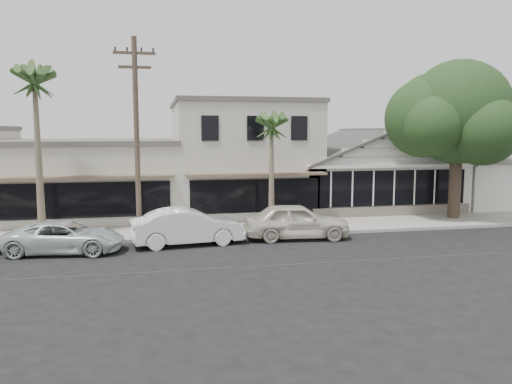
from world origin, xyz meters
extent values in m
plane|color=black|center=(0.00, 0.00, 0.00)|extent=(140.00, 140.00, 0.00)
cube|color=#9E9991|center=(-8.00, 6.75, 0.07)|extent=(90.00, 3.50, 0.15)
cube|color=silver|center=(5.00, 12.50, 1.50)|extent=(10.00, 8.00, 3.00)
cube|color=black|center=(5.00, 8.44, 1.75)|extent=(8.80, 0.10, 2.00)
cube|color=#60564C|center=(5.00, 8.45, 0.35)|extent=(9.60, 0.18, 0.70)
cube|color=silver|center=(13.20, 11.50, 1.50)|extent=(6.00, 6.00, 3.00)
cube|color=beige|center=(-3.00, 13.50, 3.25)|extent=(8.00, 10.00, 6.50)
cube|color=beige|center=(-12.00, 13.50, 2.10)|extent=(10.00, 10.00, 4.20)
cylinder|color=brown|center=(-9.00, 5.20, 4.50)|extent=(0.24, 0.24, 9.00)
cube|color=brown|center=(-9.00, 5.20, 8.30)|extent=(1.80, 0.12, 0.12)
cube|color=brown|center=(-9.00, 5.20, 7.70)|extent=(1.40, 0.12, 0.12)
imported|color=beige|center=(-1.91, 4.33, 0.83)|extent=(5.00, 2.36, 1.65)
imported|color=white|center=(-6.91, 4.10, 0.80)|extent=(5.03, 2.27, 1.60)
imported|color=#B5C3C0|center=(-11.91, 3.61, 0.65)|extent=(4.89, 2.71, 1.30)
cylinder|color=#4E3C2F|center=(8.08, 7.28, 1.74)|extent=(0.65, 0.65, 3.48)
sphere|color=#183415|center=(8.08, 7.28, 5.98)|extent=(5.65, 5.65, 5.65)
sphere|color=#183415|center=(10.04, 7.93, 5.43)|extent=(4.13, 4.13, 4.13)
sphere|color=#183415|center=(6.34, 7.71, 5.65)|extent=(4.35, 4.35, 4.35)
sphere|color=#183415|center=(8.51, 5.65, 5.00)|extent=(3.70, 3.70, 3.70)
sphere|color=#183415|center=(7.43, 9.02, 6.30)|extent=(3.91, 3.91, 3.91)
sphere|color=#183415|center=(9.38, 8.80, 6.74)|extent=(3.48, 3.48, 3.48)
sphere|color=#183415|center=(6.12, 6.41, 5.22)|extent=(3.26, 3.26, 3.26)
cone|color=#726651|center=(-2.57, 6.56, 2.50)|extent=(0.33, 0.33, 4.99)
cone|color=#726651|center=(-13.44, 6.75, 3.48)|extent=(0.38, 0.38, 6.96)
camera|label=1|loc=(-8.25, -17.49, 4.95)|focal=35.00mm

